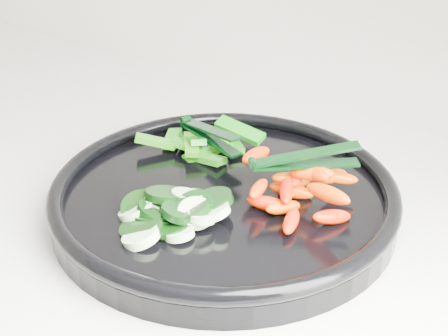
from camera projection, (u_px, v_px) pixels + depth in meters
The scene contains 6 objects.
veggie_tray at pixel (224, 196), 0.67m from camera, with size 0.48×0.48×0.04m.
cucumber_pile at pixel (169, 211), 0.63m from camera, with size 0.12×0.14×0.04m.
carrot_pile at pixel (298, 186), 0.65m from camera, with size 0.14×0.14×0.05m.
pepper_pile at pixel (203, 143), 0.76m from camera, with size 0.12×0.12×0.04m.
tong_carrot at pixel (302, 160), 0.63m from camera, with size 0.10×0.08×0.02m.
tong_pepper at pixel (208, 133), 0.74m from camera, with size 0.11×0.05×0.02m.
Camera 1 is at (0.15, 1.20, 1.30)m, focal length 50.00 mm.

